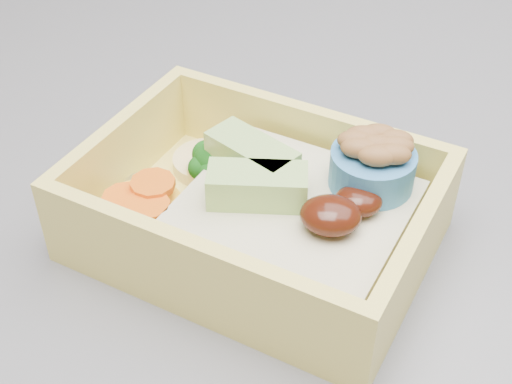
# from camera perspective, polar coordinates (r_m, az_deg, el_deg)

# --- Properties ---
(bento_box) EXTENTS (0.22, 0.19, 0.07)m
(bento_box) POSITION_cam_1_polar(r_m,az_deg,el_deg) (0.39, 0.93, -1.43)
(bento_box) COLOR #ECD761
(bento_box) RESTS_ON island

